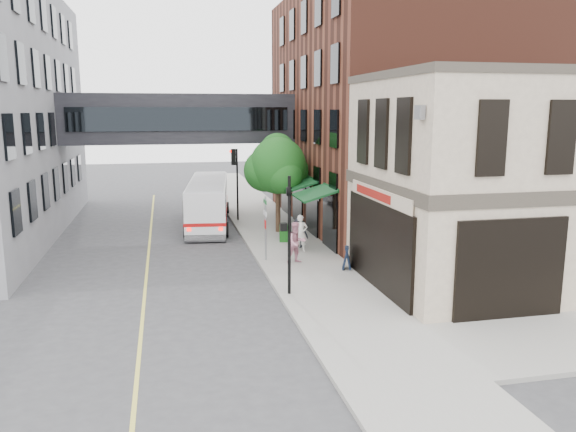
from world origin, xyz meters
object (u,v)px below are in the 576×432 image
newspaper_box (284,233)px  pedestrian_c (299,233)px  bus (208,201)px  sandwich_board (347,258)px  pedestrian_a (301,233)px  pedestrian_b (296,242)px

newspaper_box → pedestrian_c: bearing=-60.0°
bus → newspaper_box: size_ratio=11.69×
newspaper_box → sandwich_board: bearing=-63.5°
pedestrian_a → pedestrian_c: bearing=89.6°
bus → pedestrian_b: size_ratio=5.46×
bus → pedestrian_b: bearing=-73.0°
newspaper_box → bus: bearing=130.4°
bus → newspaper_box: 7.05m
pedestrian_c → newspaper_box: (-0.50, 1.42, -0.32)m
pedestrian_b → sandwich_board: size_ratio=1.89×
newspaper_box → pedestrian_a: bearing=-69.5°
pedestrian_c → newspaper_box: size_ratio=1.73×
sandwich_board → pedestrian_b: bearing=161.7°
sandwich_board → pedestrian_a: bearing=128.6°
pedestrian_a → pedestrian_c: (0.11, 0.82, -0.14)m
pedestrian_a → pedestrian_b: (-0.70, -1.99, 0.04)m
pedestrian_a → sandwich_board: size_ratio=1.82×
pedestrian_a → sandwich_board: pedestrian_a is taller
pedestrian_b → pedestrian_c: pedestrian_b is taller
bus → pedestrian_c: (3.97, -7.49, -0.61)m
pedestrian_c → sandwich_board: bearing=-41.5°
pedestrian_b → sandwich_board: 2.47m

